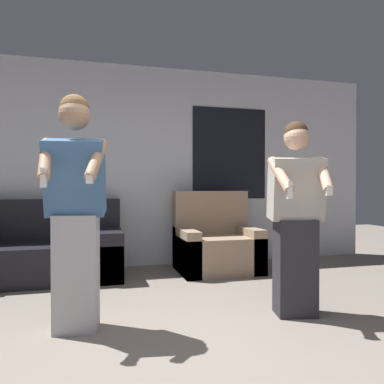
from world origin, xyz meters
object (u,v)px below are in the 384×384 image
(couch, at_px, (47,253))
(person_left, at_px, (76,211))
(person_right, at_px, (296,218))
(armchair, at_px, (216,245))

(couch, distance_m, person_left, 1.88)
(couch, relative_size, person_right, 1.05)
(couch, height_order, person_right, person_right)
(person_left, relative_size, person_right, 1.08)
(person_right, bearing_deg, couch, 139.38)
(couch, bearing_deg, armchair, -2.55)
(couch, height_order, person_left, person_left)
(couch, distance_m, person_right, 2.88)
(armchair, bearing_deg, person_right, -86.51)
(armchair, distance_m, person_left, 2.40)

